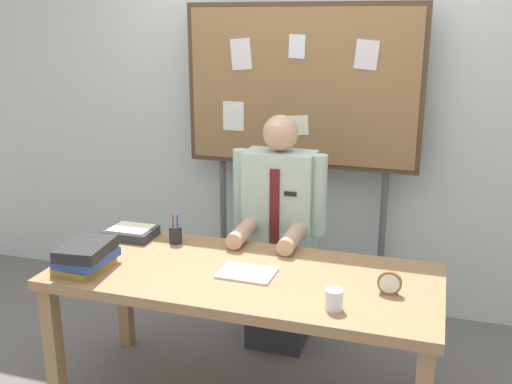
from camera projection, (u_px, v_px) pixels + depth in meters
back_wall at (308, 108)px, 3.90m from camera, size 6.40×0.08×2.70m
desk at (244, 287)px, 2.88m from camera, size 1.87×0.80×0.74m
person at (279, 243)px, 3.46m from camera, size 0.55×0.56×1.41m
bulletin_board at (301, 92)px, 3.68m from camera, size 1.50×0.09×2.02m
book_stack at (86, 256)px, 2.87m from camera, size 0.24×0.31×0.14m
open_notebook at (247, 273)px, 2.83m from camera, size 0.27×0.20×0.01m
desk_clock at (390, 284)px, 2.61m from camera, size 0.11×0.04×0.11m
coffee_mug at (334, 300)px, 2.48m from camera, size 0.08×0.08×0.09m
pen_holder at (176, 234)px, 3.22m from camera, size 0.07×0.07×0.16m
paper_tray at (132, 232)px, 3.31m from camera, size 0.26×0.20×0.06m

